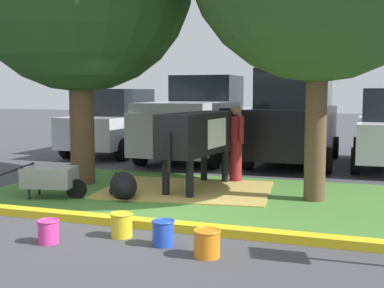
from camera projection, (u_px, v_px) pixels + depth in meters
ground_plane at (131, 216)px, 7.84m from camera, size 80.00×80.00×0.00m
grass_island at (183, 194)px, 9.49m from camera, size 7.45×4.37×0.02m
curb_yellow at (127, 222)px, 7.29m from camera, size 8.65×0.24×0.12m
hay_bedding at (187, 190)px, 9.83m from camera, size 3.46×2.76×0.04m
cow_holstein at (200, 133)px, 9.96m from camera, size 0.93×3.13×1.57m
calf_lying at (123, 185)px, 9.18m from camera, size 0.99×1.27×0.48m
person_handler at (236, 141)px, 10.68m from camera, size 0.38×0.42×1.66m
wheelbarrow at (51, 178)px, 9.13m from camera, size 1.62×0.83×0.63m
bucket_pink at (48, 231)px, 6.45m from camera, size 0.29×0.29×0.30m
bucket_yellow at (122, 224)px, 6.72m from camera, size 0.31×0.31×0.33m
bucket_blue at (163, 232)px, 6.35m from camera, size 0.30×0.30×0.32m
bucket_orange at (207, 243)px, 5.91m from camera, size 0.33×0.33×0.33m
sedan_silver at (117, 122)px, 15.66m from camera, size 2.06×4.42×2.02m
pickup_truck_maroon at (199, 120)px, 14.59m from camera, size 2.26×5.42×2.42m
suv_black at (296, 117)px, 13.47m from camera, size 2.16×4.62×2.52m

